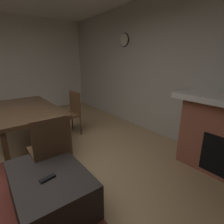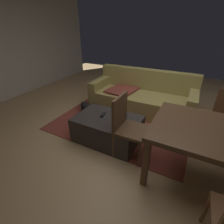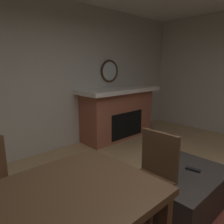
% 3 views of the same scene
% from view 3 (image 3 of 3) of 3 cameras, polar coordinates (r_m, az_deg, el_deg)
% --- Properties ---
extents(wall_back_fireplace_side, '(7.86, 0.12, 2.79)m').
position_cam_3_polar(wall_back_fireplace_side, '(3.97, -19.92, 8.73)').
color(wall_back_fireplace_side, beige).
rests_on(wall_back_fireplace_side, ground).
extents(fireplace, '(1.93, 0.76, 1.12)m').
position_cam_3_polar(fireplace, '(4.70, 1.69, -0.23)').
color(fireplace, '#9E5642').
rests_on(fireplace, ground).
extents(round_wall_mirror, '(0.51, 0.05, 0.51)m').
position_cam_3_polar(round_wall_mirror, '(4.80, -0.68, 11.07)').
color(round_wall_mirror, '#4C331E').
extents(ottoman_coffee_table, '(1.06, 0.73, 0.43)m').
position_cam_3_polar(ottoman_coffee_table, '(2.69, 18.83, -19.33)').
color(ottoman_coffee_table, '#2D2826').
rests_on(ottoman_coffee_table, ground).
extents(tv_remote, '(0.08, 0.17, 0.02)m').
position_cam_3_polar(tv_remote, '(2.66, 21.14, -14.40)').
color(tv_remote, black).
rests_on(tv_remote, ottoman_coffee_table).
extents(dining_table, '(1.88, 1.02, 0.74)m').
position_cam_3_polar(dining_table, '(1.54, -23.55, -26.05)').
color(dining_table, '#513823').
rests_on(dining_table, ground).
extents(dining_chair_west, '(0.44, 0.44, 0.93)m').
position_cam_3_polar(dining_chair_west, '(2.31, 11.07, -15.63)').
color(dining_chair_west, '#513823').
rests_on(dining_chair_west, ground).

